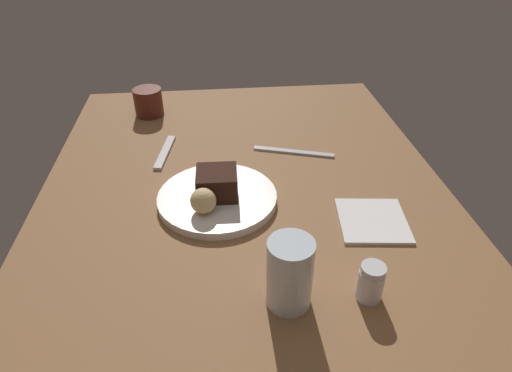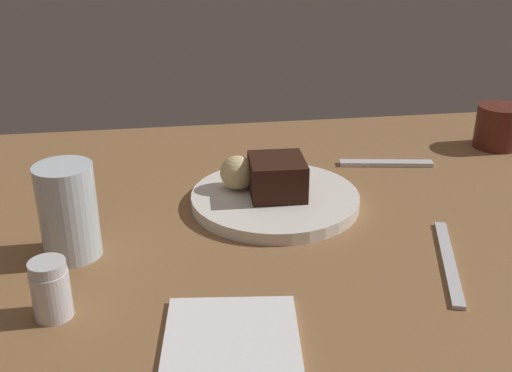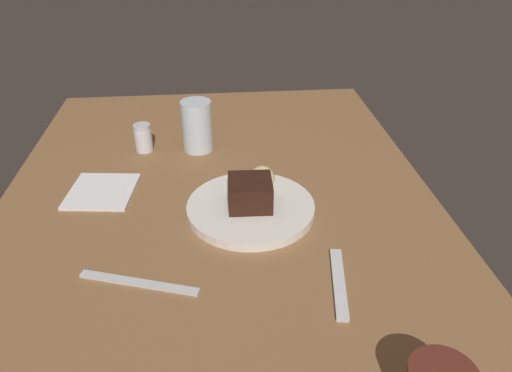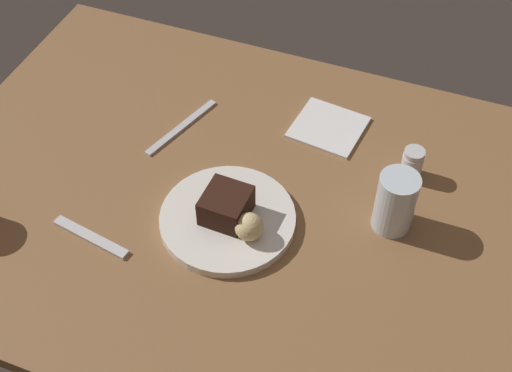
{
  "view_description": "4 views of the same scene",
  "coord_description": "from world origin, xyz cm",
  "px_view_note": "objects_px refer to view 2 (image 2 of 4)",
  "views": [
    {
      "loc": [
        -69.26,
        5.58,
        55.4
      ],
      "look_at": [
        -1.88,
        -1.51,
        8.77
      ],
      "focal_mm": 31.01,
      "sensor_mm": 36.0,
      "label": 1
    },
    {
      "loc": [
        -12.4,
        -71.15,
        41.32
      ],
      "look_at": [
        -1.82,
        -0.22,
        8.81
      ],
      "focal_mm": 43.38,
      "sensor_mm": 36.0,
      "label": 2
    },
    {
      "loc": [
        74.08,
        0.24,
        53.48
      ],
      "look_at": [
        -2.54,
        7.43,
        5.87
      ],
      "focal_mm": 33.44,
      "sensor_mm": 36.0,
      "label": 3
    },
    {
      "loc": [
        -29.47,
        73.36,
        97.28
      ],
      "look_at": [
        -1.3,
        0.19,
        7.79
      ],
      "focal_mm": 48.53,
      "sensor_mm": 36.0,
      "label": 4
    }
  ],
  "objects_px": {
    "salt_shaker": "(51,290)",
    "chocolate_cake_slice": "(277,177)",
    "water_glass": "(68,211)",
    "coffee_cup": "(498,127)",
    "dessert_plate": "(275,199)",
    "folded_napkin": "(232,337)",
    "bread_roll": "(237,173)",
    "dessert_spoon": "(386,163)",
    "butter_knife": "(448,261)"
  },
  "relations": [
    {
      "from": "dessert_plate",
      "to": "folded_napkin",
      "type": "height_order",
      "value": "dessert_plate"
    },
    {
      "from": "dessert_plate",
      "to": "dessert_spoon",
      "type": "height_order",
      "value": "dessert_plate"
    },
    {
      "from": "dessert_spoon",
      "to": "chocolate_cake_slice",
      "type": "bearing_deg",
      "value": 39.69
    },
    {
      "from": "butter_knife",
      "to": "salt_shaker",
      "type": "bearing_deg",
      "value": -67.38
    },
    {
      "from": "bread_roll",
      "to": "salt_shaker",
      "type": "relative_size",
      "value": 0.76
    },
    {
      "from": "salt_shaker",
      "to": "coffee_cup",
      "type": "relative_size",
      "value": 0.84
    },
    {
      "from": "folded_napkin",
      "to": "water_glass",
      "type": "bearing_deg",
      "value": 132.17
    },
    {
      "from": "dessert_plate",
      "to": "coffee_cup",
      "type": "bearing_deg",
      "value": 22.03
    },
    {
      "from": "salt_shaker",
      "to": "chocolate_cake_slice",
      "type": "bearing_deg",
      "value": 39.05
    },
    {
      "from": "water_glass",
      "to": "coffee_cup",
      "type": "distance_m",
      "value": 0.74
    },
    {
      "from": "dessert_plate",
      "to": "folded_napkin",
      "type": "bearing_deg",
      "value": -108.1
    },
    {
      "from": "water_glass",
      "to": "chocolate_cake_slice",
      "type": "bearing_deg",
      "value": 20.03
    },
    {
      "from": "dessert_plate",
      "to": "bread_roll",
      "type": "bearing_deg",
      "value": 152.56
    },
    {
      "from": "salt_shaker",
      "to": "folded_napkin",
      "type": "height_order",
      "value": "salt_shaker"
    },
    {
      "from": "water_glass",
      "to": "dessert_spoon",
      "type": "distance_m",
      "value": 0.52
    },
    {
      "from": "dessert_plate",
      "to": "water_glass",
      "type": "distance_m",
      "value": 0.29
    },
    {
      "from": "water_glass",
      "to": "dessert_spoon",
      "type": "bearing_deg",
      "value": 24.62
    },
    {
      "from": "dessert_plate",
      "to": "coffee_cup",
      "type": "distance_m",
      "value": 0.45
    },
    {
      "from": "chocolate_cake_slice",
      "to": "butter_knife",
      "type": "xyz_separation_m",
      "value": [
        0.17,
        -0.18,
        -0.04
      ]
    },
    {
      "from": "water_glass",
      "to": "butter_knife",
      "type": "height_order",
      "value": "water_glass"
    },
    {
      "from": "butter_knife",
      "to": "coffee_cup",
      "type": "bearing_deg",
      "value": 163.1
    },
    {
      "from": "dessert_plate",
      "to": "bread_roll",
      "type": "relative_size",
      "value": 4.86
    },
    {
      "from": "dessert_plate",
      "to": "butter_knife",
      "type": "distance_m",
      "value": 0.25
    },
    {
      "from": "butter_knife",
      "to": "folded_napkin",
      "type": "height_order",
      "value": "folded_napkin"
    },
    {
      "from": "dessert_spoon",
      "to": "folded_napkin",
      "type": "xyz_separation_m",
      "value": [
        -0.3,
        -0.4,
        -0.0
      ]
    },
    {
      "from": "chocolate_cake_slice",
      "to": "salt_shaker",
      "type": "bearing_deg",
      "value": -140.95
    },
    {
      "from": "water_glass",
      "to": "coffee_cup",
      "type": "bearing_deg",
      "value": 21.4
    },
    {
      "from": "chocolate_cake_slice",
      "to": "dessert_spoon",
      "type": "relative_size",
      "value": 0.52
    },
    {
      "from": "salt_shaker",
      "to": "coffee_cup",
      "type": "distance_m",
      "value": 0.79
    },
    {
      "from": "coffee_cup",
      "to": "folded_napkin",
      "type": "height_order",
      "value": "coffee_cup"
    },
    {
      "from": "coffee_cup",
      "to": "dessert_plate",
      "type": "bearing_deg",
      "value": -157.97
    },
    {
      "from": "dessert_plate",
      "to": "bread_roll",
      "type": "xyz_separation_m",
      "value": [
        -0.05,
        0.03,
        0.03
      ]
    },
    {
      "from": "coffee_cup",
      "to": "butter_knife",
      "type": "height_order",
      "value": "coffee_cup"
    },
    {
      "from": "dessert_plate",
      "to": "chocolate_cake_slice",
      "type": "distance_m",
      "value": 0.03
    },
    {
      "from": "bread_roll",
      "to": "coffee_cup",
      "type": "xyz_separation_m",
      "value": [
        0.47,
        0.14,
        -0.0
      ]
    },
    {
      "from": "dessert_spoon",
      "to": "butter_knife",
      "type": "relative_size",
      "value": 0.79
    },
    {
      "from": "salt_shaker",
      "to": "water_glass",
      "type": "bearing_deg",
      "value": 87.58
    },
    {
      "from": "chocolate_cake_slice",
      "to": "butter_knife",
      "type": "bearing_deg",
      "value": -46.69
    },
    {
      "from": "butter_knife",
      "to": "dessert_plate",
      "type": "bearing_deg",
      "value": -118.67
    },
    {
      "from": "chocolate_cake_slice",
      "to": "water_glass",
      "type": "bearing_deg",
      "value": -159.97
    },
    {
      "from": "salt_shaker",
      "to": "dessert_plate",
      "type": "bearing_deg",
      "value": 39.41
    },
    {
      "from": "water_glass",
      "to": "folded_napkin",
      "type": "distance_m",
      "value": 0.26
    },
    {
      "from": "dessert_plate",
      "to": "water_glass",
      "type": "xyz_separation_m",
      "value": [
        -0.26,
        -0.1,
        0.05
      ]
    },
    {
      "from": "dessert_spoon",
      "to": "bread_roll",
      "type": "bearing_deg",
      "value": 29.05
    },
    {
      "from": "coffee_cup",
      "to": "butter_knife",
      "type": "xyz_separation_m",
      "value": [
        -0.25,
        -0.35,
        -0.03
      ]
    },
    {
      "from": "bread_roll",
      "to": "dessert_spoon",
      "type": "bearing_deg",
      "value": 19.56
    },
    {
      "from": "chocolate_cake_slice",
      "to": "coffee_cup",
      "type": "relative_size",
      "value": 1.04
    },
    {
      "from": "chocolate_cake_slice",
      "to": "butter_knife",
      "type": "height_order",
      "value": "chocolate_cake_slice"
    },
    {
      "from": "butter_knife",
      "to": "water_glass",
      "type": "bearing_deg",
      "value": -83.24
    },
    {
      "from": "butter_knife",
      "to": "folded_napkin",
      "type": "xyz_separation_m",
      "value": [
        -0.27,
        -0.1,
        0.0
      ]
    }
  ]
}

